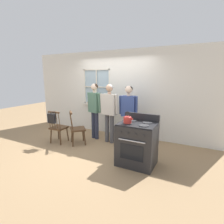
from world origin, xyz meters
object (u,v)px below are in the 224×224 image
at_px(chair_near_wall, 77,129).
at_px(kettle, 128,119).
at_px(handbag, 52,118).
at_px(chair_by_window, 58,128).
at_px(potted_plant, 90,102).
at_px(person_adult_right, 128,109).
at_px(person_elderly_left, 95,106).
at_px(stove, 137,143).
at_px(person_teen_center, 109,108).

height_order(chair_near_wall, kettle, kettle).
relative_size(chair_near_wall, handbag, 3.08).
bearing_deg(chair_by_window, potted_plant, -99.47).
relative_size(chair_near_wall, potted_plant, 3.60).
xyz_separation_m(chair_near_wall, person_adult_right, (1.27, 0.69, 0.56)).
relative_size(person_elderly_left, stove, 1.56).
xyz_separation_m(person_teen_center, potted_plant, (-1.15, 0.72, 0.01)).
distance_m(chair_near_wall, person_adult_right, 1.55).
distance_m(chair_by_window, person_adult_right, 2.08).
xyz_separation_m(person_adult_right, potted_plant, (-1.67, 0.57, 0.03)).
bearing_deg(person_adult_right, stove, -66.29).
bearing_deg(chair_by_window, handbag, 90.00).
xyz_separation_m(person_elderly_left, potted_plant, (-0.61, 0.64, 0.01)).
relative_size(kettle, potted_plant, 0.94).
xyz_separation_m(chair_near_wall, person_teen_center, (0.75, 0.53, 0.58)).
bearing_deg(potted_plant, person_adult_right, -18.76).
relative_size(chair_by_window, person_elderly_left, 0.56).
relative_size(chair_near_wall, kettle, 3.83).
height_order(chair_by_window, stove, stove).
height_order(person_adult_right, stove, person_adult_right).
height_order(person_elderly_left, person_adult_right, person_elderly_left).
height_order(person_adult_right, kettle, person_adult_right).
distance_m(chair_near_wall, potted_plant, 1.44).
height_order(chair_by_window, kettle, kettle).
height_order(person_adult_right, potted_plant, person_adult_right).
bearing_deg(person_adult_right, potted_plant, 153.59).
relative_size(chair_by_window, stove, 0.87).
bearing_deg(person_teen_center, chair_near_wall, -139.15).
distance_m(person_teen_center, handbag, 1.60).
relative_size(person_elderly_left, handbag, 5.49).
bearing_deg(handbag, person_elderly_left, 53.21).
bearing_deg(chair_near_wall, potted_plant, -27.02).
bearing_deg(potted_plant, stove, -34.79).
height_order(stove, potted_plant, potted_plant).
bearing_deg(person_elderly_left, kettle, -20.54).
xyz_separation_m(kettle, handbag, (-2.26, 0.08, -0.25)).
xyz_separation_m(person_elderly_left, handbag, (-0.75, -1.00, -0.24)).
distance_m(chair_by_window, kettle, 2.37).
bearing_deg(kettle, person_elderly_left, 144.27).
bearing_deg(chair_near_wall, kettle, -150.04).
distance_m(person_teen_center, stove, 1.54).
distance_m(person_elderly_left, kettle, 1.86).
height_order(person_adult_right, handbag, person_adult_right).
xyz_separation_m(kettle, potted_plant, (-2.12, 1.72, 0.00)).
xyz_separation_m(stove, potted_plant, (-2.29, 1.59, 0.56)).
bearing_deg(person_teen_center, kettle, -40.51).
distance_m(kettle, potted_plant, 2.73).
bearing_deg(stove, kettle, -143.44).
xyz_separation_m(person_teen_center, kettle, (0.96, -1.00, 0.01)).
relative_size(chair_near_wall, person_adult_right, 0.58).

